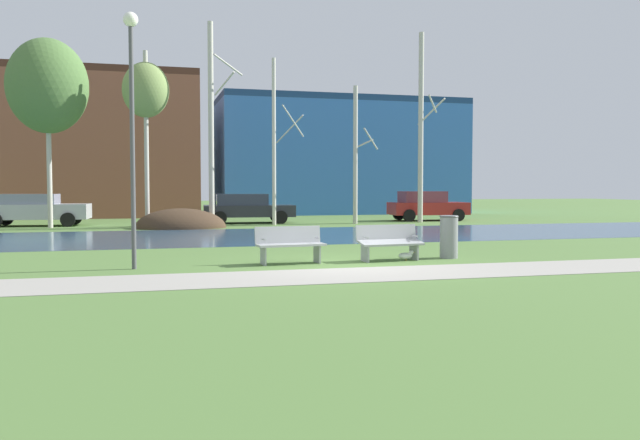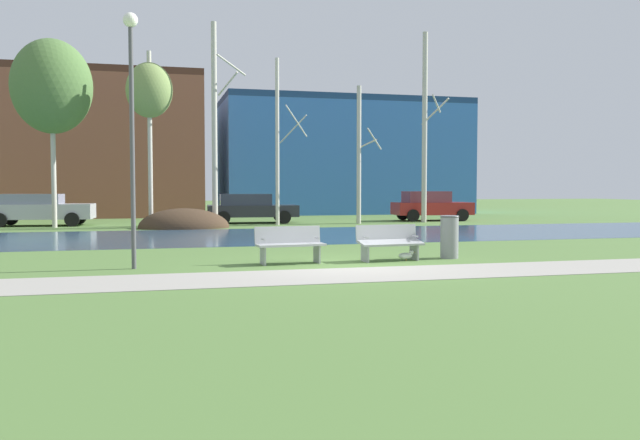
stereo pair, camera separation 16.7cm
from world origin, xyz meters
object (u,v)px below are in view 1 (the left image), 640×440
object	(u,v)px
trash_bin	(449,236)
parked_hatch_third_red	(426,205)
streetlamp	(132,99)
bench_right	(389,241)
seagull	(406,255)
parked_van_nearest_silver	(34,209)
bench_left	(290,244)
parked_sedan_second_dark	(247,208)

from	to	relation	value
trash_bin	parked_hatch_third_red	size ratio (longest dim) A/B	0.26
parked_hatch_third_red	streetlamp	bearing A→B (deg)	-130.43
bench_right	parked_hatch_third_red	size ratio (longest dim) A/B	0.39
seagull	parked_hatch_third_red	world-z (taller)	parked_hatch_third_red
parked_van_nearest_silver	parked_hatch_third_red	world-z (taller)	parked_hatch_third_red
bench_right	seagull	size ratio (longest dim) A/B	3.82
trash_bin	bench_left	bearing A→B (deg)	-177.76
bench_right	parked_hatch_third_red	bearing A→B (deg)	63.17
trash_bin	parked_van_nearest_silver	xyz separation A→B (m)	(-12.35, 17.13, 0.23)
parked_van_nearest_silver	streetlamp	bearing A→B (deg)	-74.85
bench_left	parked_sedan_second_dark	bearing A→B (deg)	84.85
streetlamp	bench_left	bearing A→B (deg)	1.40
seagull	streetlamp	distance (m)	7.31
seagull	streetlamp	size ratio (longest dim) A/B	0.08
parked_van_nearest_silver	parked_hatch_third_red	size ratio (longest dim) A/B	1.13
seagull	streetlamp	bearing A→B (deg)	179.87
bench_left	trash_bin	bearing A→B (deg)	2.24
trash_bin	parked_hatch_third_red	world-z (taller)	parked_hatch_third_red
streetlamp	parked_van_nearest_silver	distance (m)	18.23
trash_bin	streetlamp	world-z (taller)	streetlamp
trash_bin	parked_van_nearest_silver	bearing A→B (deg)	125.80
trash_bin	parked_van_nearest_silver	world-z (taller)	parked_van_nearest_silver
bench_left	parked_hatch_third_red	size ratio (longest dim) A/B	0.39
bench_left	seagull	distance (m)	2.90
bench_right	trash_bin	xyz separation A→B (m)	(1.67, 0.16, 0.09)
bench_right	trash_bin	world-z (taller)	trash_bin
streetlamp	parked_hatch_third_red	world-z (taller)	streetlamp
bench_right	bench_left	bearing A→B (deg)	180.00
trash_bin	parked_sedan_second_dark	distance (m)	17.21
bench_left	trash_bin	world-z (taller)	trash_bin
parked_hatch_third_red	parked_sedan_second_dark	bearing A→B (deg)	179.37
parked_van_nearest_silver	parked_hatch_third_red	xyz separation A→B (m)	(19.32, -0.22, 0.02)
bench_right	trash_bin	distance (m)	1.68
bench_left	parked_van_nearest_silver	world-z (taller)	parked_van_nearest_silver
streetlamp	parked_van_nearest_silver	size ratio (longest dim) A/B	1.17
bench_left	trash_bin	size ratio (longest dim) A/B	1.52
bench_right	parked_van_nearest_silver	world-z (taller)	parked_van_nearest_silver
bench_right	parked_hatch_third_red	distance (m)	19.13
streetlamp	parked_hatch_third_red	size ratio (longest dim) A/B	1.33
parked_van_nearest_silver	parked_sedan_second_dark	distance (m)	9.76
seagull	streetlamp	xyz separation A→B (m)	(-6.39, 0.01, 3.56)
bench_right	seagull	world-z (taller)	bench_right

